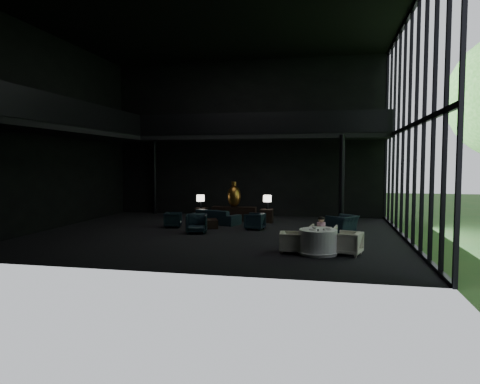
% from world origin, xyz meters
% --- Properties ---
extents(floor, '(14.00, 12.00, 0.02)m').
position_xyz_m(floor, '(0.00, 0.00, 0.00)').
color(floor, black).
rests_on(floor, ground).
extents(ceiling, '(14.00, 12.00, 0.02)m').
position_xyz_m(ceiling, '(0.00, 0.00, 8.00)').
color(ceiling, black).
rests_on(ceiling, ground).
extents(wall_back, '(14.00, 0.04, 8.00)m').
position_xyz_m(wall_back, '(0.00, 6.00, 4.00)').
color(wall_back, black).
rests_on(wall_back, ground).
extents(wall_front, '(14.00, 0.04, 8.00)m').
position_xyz_m(wall_front, '(0.00, -6.00, 4.00)').
color(wall_front, black).
rests_on(wall_front, ground).
extents(wall_left, '(0.04, 12.00, 8.00)m').
position_xyz_m(wall_left, '(-7.00, 0.00, 4.00)').
color(wall_left, black).
rests_on(wall_left, ground).
extents(curtain_wall, '(0.20, 12.00, 8.00)m').
position_xyz_m(curtain_wall, '(6.95, 0.00, 4.00)').
color(curtain_wall, black).
rests_on(curtain_wall, ground).
extents(mezzanine_left, '(2.00, 12.00, 0.25)m').
position_xyz_m(mezzanine_left, '(-6.00, 0.00, 4.00)').
color(mezzanine_left, black).
rests_on(mezzanine_left, wall_left).
extents(mezzanine_back, '(12.00, 2.00, 0.25)m').
position_xyz_m(mezzanine_back, '(1.00, 5.00, 4.00)').
color(mezzanine_back, black).
rests_on(mezzanine_back, wall_back).
extents(railing_left, '(0.06, 12.00, 1.00)m').
position_xyz_m(railing_left, '(-5.00, 0.00, 4.60)').
color(railing_left, black).
rests_on(railing_left, mezzanine_left).
extents(railing_back, '(12.00, 0.06, 1.00)m').
position_xyz_m(railing_back, '(1.00, 4.00, 4.60)').
color(railing_back, black).
rests_on(railing_back, mezzanine_back).
extents(column_nw, '(0.24, 0.24, 4.00)m').
position_xyz_m(column_nw, '(-5.00, 5.70, 2.00)').
color(column_nw, black).
rests_on(column_nw, floor).
extents(column_ne, '(0.24, 0.24, 4.00)m').
position_xyz_m(column_ne, '(4.80, 4.00, 2.00)').
color(column_ne, black).
rests_on(column_ne, floor).
extents(console, '(2.09, 0.48, 0.67)m').
position_xyz_m(console, '(-0.16, 3.70, 0.33)').
color(console, black).
rests_on(console, floor).
extents(bronze_urn, '(0.64, 0.64, 1.19)m').
position_xyz_m(bronze_urn, '(-0.16, 3.75, 1.17)').
color(bronze_urn, '#A1661F').
rests_on(bronze_urn, console).
extents(side_table_left, '(0.53, 0.53, 0.58)m').
position_xyz_m(side_table_left, '(-1.76, 3.66, 0.29)').
color(side_table_left, black).
rests_on(side_table_left, floor).
extents(table_lamp_left, '(0.37, 0.37, 0.63)m').
position_xyz_m(table_lamp_left, '(-1.76, 3.56, 1.03)').
color(table_lamp_left, black).
rests_on(table_lamp_left, side_table_left).
extents(side_table_right, '(0.55, 0.55, 0.61)m').
position_xyz_m(side_table_right, '(1.44, 3.46, 0.30)').
color(side_table_right, black).
rests_on(side_table_right, floor).
extents(table_lamp_right, '(0.38, 0.38, 0.64)m').
position_xyz_m(table_lamp_right, '(1.44, 3.65, 1.06)').
color(table_lamp_right, black).
rests_on(table_lamp_right, side_table_right).
extents(sofa, '(2.45, 1.50, 0.92)m').
position_xyz_m(sofa, '(-0.73, 2.61, 0.46)').
color(sofa, '#19252C').
rests_on(sofa, floor).
extents(lounge_armchair_west, '(0.70, 0.73, 0.64)m').
position_xyz_m(lounge_armchair_west, '(-2.24, 1.16, 0.32)').
color(lounge_armchair_west, black).
rests_on(lounge_armchair_west, floor).
extents(lounge_armchair_east, '(0.76, 0.80, 0.73)m').
position_xyz_m(lounge_armchair_east, '(1.27, 1.28, 0.36)').
color(lounge_armchair_east, black).
rests_on(lounge_armchair_east, floor).
extents(lounge_armchair_south, '(1.01, 0.97, 0.87)m').
position_xyz_m(lounge_armchair_south, '(-0.80, -0.07, 0.43)').
color(lounge_armchair_south, black).
rests_on(lounge_armchair_south, floor).
extents(window_armchair, '(1.12, 1.20, 0.88)m').
position_xyz_m(window_armchair, '(4.78, 1.26, 0.44)').
color(window_armchair, black).
rests_on(window_armchair, floor).
extents(coffee_table, '(1.06, 1.06, 0.36)m').
position_xyz_m(coffee_table, '(-0.76, 1.30, 0.18)').
color(coffee_table, black).
rests_on(coffee_table, floor).
extents(dining_table, '(1.28, 1.28, 0.75)m').
position_xyz_m(dining_table, '(3.94, -3.02, 0.33)').
color(dining_table, white).
rests_on(dining_table, floor).
extents(dining_chair_north, '(0.98, 0.94, 0.91)m').
position_xyz_m(dining_chair_north, '(4.07, -2.14, 0.45)').
color(dining_chair_north, beige).
rests_on(dining_chair_north, floor).
extents(dining_chair_east, '(0.89, 0.92, 0.76)m').
position_xyz_m(dining_chair_east, '(4.81, -2.91, 0.38)').
color(dining_chair_east, '#BAB49D').
rests_on(dining_chair_east, floor).
extents(dining_chair_west, '(0.61, 0.65, 0.63)m').
position_xyz_m(dining_chair_west, '(3.13, -2.93, 0.32)').
color(dining_chair_west, beige).
rests_on(dining_chair_west, floor).
extents(child, '(0.27, 0.27, 0.58)m').
position_xyz_m(child, '(4.01, -2.11, 0.74)').
color(child, '#EAB2D4').
rests_on(child, dining_chair_north).
extents(plate_a, '(0.25, 0.25, 0.01)m').
position_xyz_m(plate_a, '(3.78, -3.15, 0.76)').
color(plate_a, white).
rests_on(plate_a, dining_table).
extents(plate_b, '(0.23, 0.23, 0.01)m').
position_xyz_m(plate_b, '(4.19, -2.79, 0.76)').
color(plate_b, white).
rests_on(plate_b, dining_table).
extents(saucer, '(0.19, 0.19, 0.01)m').
position_xyz_m(saucer, '(4.24, -3.06, 0.76)').
color(saucer, white).
rests_on(saucer, dining_table).
extents(coffee_cup, '(0.09, 0.09, 0.06)m').
position_xyz_m(coffee_cup, '(4.11, -3.16, 0.79)').
color(coffee_cup, white).
rests_on(coffee_cup, saucer).
extents(cereal_bowl, '(0.16, 0.16, 0.08)m').
position_xyz_m(cereal_bowl, '(3.82, -2.86, 0.79)').
color(cereal_bowl, white).
rests_on(cereal_bowl, dining_table).
extents(cream_pot, '(0.06, 0.06, 0.06)m').
position_xyz_m(cream_pot, '(3.94, -3.33, 0.78)').
color(cream_pot, '#99999E').
rests_on(cream_pot, dining_table).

